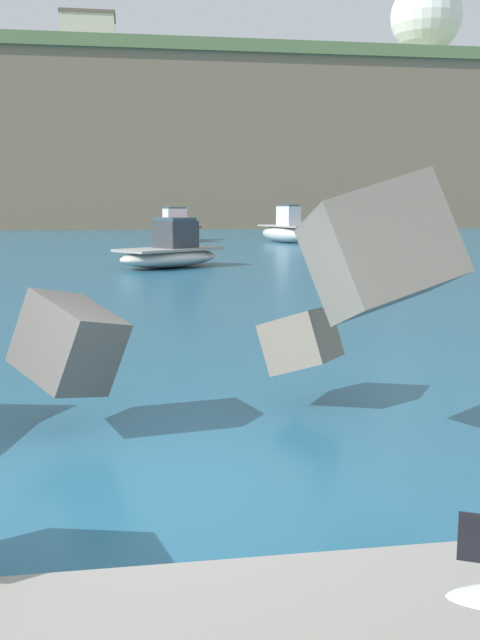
{
  "coord_description": "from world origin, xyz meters",
  "views": [
    {
      "loc": [
        -0.07,
        -5.99,
        2.47
      ],
      "look_at": [
        0.96,
        0.5,
        1.4
      ],
      "focal_mm": 40.04,
      "sensor_mm": 36.0,
      "label": 1
    }
  ],
  "objects_px": {
    "boat_near_right": "(286,230)",
    "station_building_central": "(22,62)",
    "radar_dome": "(426,22)",
    "station_building_east": "(89,35)",
    "boat_near_left": "(176,230)",
    "boat_mid_left": "(171,252)"
  },
  "relations": [
    {
      "from": "boat_near_right",
      "to": "station_building_central",
      "type": "height_order",
      "value": "station_building_central"
    },
    {
      "from": "boat_near_right",
      "to": "station_building_east",
      "type": "height_order",
      "value": "station_building_east"
    },
    {
      "from": "station_building_east",
      "to": "boat_near_right",
      "type": "bearing_deg",
      "value": -68.81
    },
    {
      "from": "boat_mid_left",
      "to": "radar_dome",
      "type": "distance_m",
      "value": 76.2
    },
    {
      "from": "boat_near_right",
      "to": "station_building_east",
      "type": "relative_size",
      "value": 0.95
    },
    {
      "from": "boat_near_right",
      "to": "radar_dome",
      "type": "bearing_deg",
      "value": 58.05
    },
    {
      "from": "boat_near_left",
      "to": "boat_near_right",
      "type": "distance_m",
      "value": 7.66
    },
    {
      "from": "radar_dome",
      "to": "station_building_central",
      "type": "bearing_deg",
      "value": 173.11
    },
    {
      "from": "boat_near_right",
      "to": "boat_mid_left",
      "type": "bearing_deg",
      "value": -116.3
    },
    {
      "from": "boat_near_left",
      "to": "boat_near_right",
      "type": "relative_size",
      "value": 1.11
    },
    {
      "from": "boat_near_left",
      "to": "station_building_east",
      "type": "height_order",
      "value": "station_building_east"
    },
    {
      "from": "radar_dome",
      "to": "station_building_east",
      "type": "xyz_separation_m",
      "value": [
        -41.67,
        -9.83,
        -5.17
      ]
    },
    {
      "from": "boat_near_right",
      "to": "boat_near_left",
      "type": "bearing_deg",
      "value": 153.53
    },
    {
      "from": "boat_near_right",
      "to": "station_building_central",
      "type": "distance_m",
      "value": 59.1
    },
    {
      "from": "station_building_east",
      "to": "boat_near_left",
      "type": "bearing_deg",
      "value": -77.95
    },
    {
      "from": "radar_dome",
      "to": "station_building_east",
      "type": "height_order",
      "value": "radar_dome"
    },
    {
      "from": "station_building_central",
      "to": "boat_near_right",
      "type": "bearing_deg",
      "value": -66.09
    },
    {
      "from": "station_building_central",
      "to": "boat_near_left",
      "type": "bearing_deg",
      "value": -71.67
    },
    {
      "from": "boat_near_right",
      "to": "station_building_central",
      "type": "relative_size",
      "value": 0.67
    },
    {
      "from": "radar_dome",
      "to": "station_building_east",
      "type": "relative_size",
      "value": 2.17
    },
    {
      "from": "radar_dome",
      "to": "station_building_central",
      "type": "relative_size",
      "value": 1.52
    },
    {
      "from": "boat_near_right",
      "to": "radar_dome",
      "type": "xyz_separation_m",
      "value": [
        28.05,
        44.97,
        24.47
      ]
    }
  ]
}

